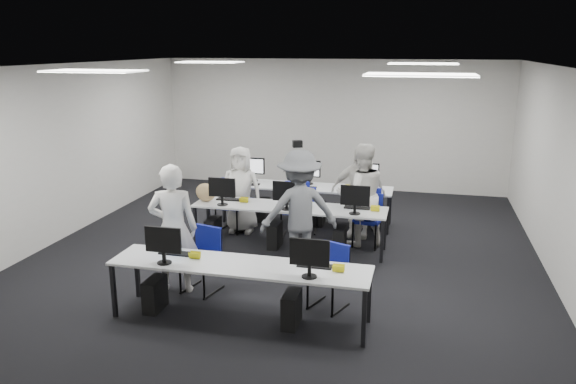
% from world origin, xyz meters
% --- Properties ---
extents(room, '(9.00, 9.02, 3.00)m').
position_xyz_m(room, '(0.00, 0.00, 1.50)').
color(room, black).
rests_on(room, ground).
extents(ceiling_panels, '(5.20, 4.60, 0.02)m').
position_xyz_m(ceiling_panels, '(0.00, 0.00, 2.98)').
color(ceiling_panels, white).
rests_on(ceiling_panels, room).
extents(desk_front, '(3.20, 0.70, 0.73)m').
position_xyz_m(desk_front, '(0.00, -2.40, 0.68)').
color(desk_front, '#B7B9BB').
rests_on(desk_front, ground).
extents(desk_mid, '(3.20, 0.70, 0.73)m').
position_xyz_m(desk_mid, '(0.00, 0.20, 0.68)').
color(desk_mid, '#B7B9BB').
rests_on(desk_mid, ground).
extents(desk_back, '(3.20, 0.70, 0.73)m').
position_xyz_m(desk_back, '(0.00, 1.60, 0.68)').
color(desk_back, '#B7B9BB').
rests_on(desk_back, ground).
extents(equipment_front, '(2.51, 0.41, 1.19)m').
position_xyz_m(equipment_front, '(-0.19, -2.42, 0.36)').
color(equipment_front, '#0C3F9C').
rests_on(equipment_front, desk_front).
extents(equipment_mid, '(2.91, 0.41, 1.19)m').
position_xyz_m(equipment_mid, '(-0.19, 0.18, 0.36)').
color(equipment_mid, white).
rests_on(equipment_mid, desk_mid).
extents(equipment_back, '(2.91, 0.41, 1.19)m').
position_xyz_m(equipment_back, '(0.19, 1.62, 0.36)').
color(equipment_back, white).
rests_on(equipment_back, desk_back).
extents(chair_0, '(0.54, 0.57, 0.89)m').
position_xyz_m(chair_0, '(-0.78, -1.72, 0.28)').
color(chair_0, navy).
rests_on(chair_0, ground).
extents(chair_1, '(0.54, 0.56, 0.83)m').
position_xyz_m(chair_1, '(1.01, -1.81, 0.26)').
color(chair_1, navy).
rests_on(chair_1, ground).
extents(chair_2, '(0.49, 0.53, 0.93)m').
position_xyz_m(chair_2, '(-1.25, 0.87, 0.29)').
color(chair_2, navy).
rests_on(chair_2, ground).
extents(chair_3, '(0.50, 0.54, 0.96)m').
position_xyz_m(chair_3, '(-0.03, 0.81, 0.30)').
color(chair_3, navy).
rests_on(chair_3, ground).
extents(chair_4, '(0.49, 0.53, 0.87)m').
position_xyz_m(chair_4, '(1.25, 0.66, 0.28)').
color(chair_4, navy).
rests_on(chair_4, ground).
extents(chair_5, '(0.58, 0.61, 0.97)m').
position_xyz_m(chair_5, '(-1.18, 1.07, 0.31)').
color(chair_5, navy).
rests_on(chair_5, ground).
extents(chair_6, '(0.47, 0.50, 0.87)m').
position_xyz_m(chair_6, '(0.08, 1.14, 0.27)').
color(chair_6, navy).
rests_on(chair_6, ground).
extents(chair_7, '(0.55, 0.58, 0.95)m').
position_xyz_m(chair_7, '(1.26, 1.10, 0.30)').
color(chair_7, navy).
rests_on(chair_7, ground).
extents(handbag, '(0.43, 0.34, 0.31)m').
position_xyz_m(handbag, '(-1.45, 0.17, 0.89)').
color(handbag, '#A38F54').
rests_on(handbag, desk_mid).
extents(student_0, '(0.75, 0.59, 1.79)m').
position_xyz_m(student_0, '(-1.14, -1.79, 0.90)').
color(student_0, white).
rests_on(student_0, ground).
extents(student_1, '(1.02, 0.91, 1.74)m').
position_xyz_m(student_1, '(1.12, 0.69, 0.87)').
color(student_1, white).
rests_on(student_1, ground).
extents(student_2, '(0.79, 0.53, 1.56)m').
position_xyz_m(student_2, '(-1.05, 0.86, 0.78)').
color(student_2, white).
rests_on(student_2, ground).
extents(student_3, '(0.97, 0.44, 1.62)m').
position_xyz_m(student_3, '(1.03, 1.08, 0.81)').
color(student_3, white).
rests_on(student_3, ground).
extents(photographer, '(1.35, 1.09, 1.82)m').
position_xyz_m(photographer, '(0.34, -0.57, 0.91)').
color(photographer, slate).
rests_on(photographer, ground).
extents(dslr_camera, '(0.20, 0.22, 0.10)m').
position_xyz_m(dslr_camera, '(0.27, -0.40, 1.88)').
color(dslr_camera, black).
rests_on(dslr_camera, photographer).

